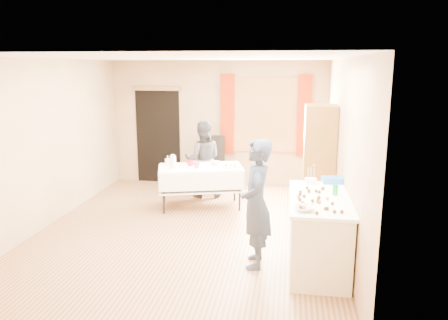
% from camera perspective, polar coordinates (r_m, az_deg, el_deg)
% --- Properties ---
extents(floor, '(4.50, 5.50, 0.02)m').
position_cam_1_polar(floor, '(6.89, -4.57, -9.07)').
color(floor, '#9E7047').
rests_on(floor, ground).
extents(ceiling, '(4.50, 5.50, 0.02)m').
position_cam_1_polar(ceiling, '(6.43, -4.97, 13.26)').
color(ceiling, white).
rests_on(ceiling, floor).
extents(wall_back, '(4.50, 0.02, 2.60)m').
position_cam_1_polar(wall_back, '(9.21, -0.82, 4.79)').
color(wall_back, tan).
rests_on(wall_back, floor).
extents(wall_front, '(4.50, 0.02, 2.60)m').
position_cam_1_polar(wall_front, '(3.98, -13.95, -5.51)').
color(wall_front, tan).
rests_on(wall_front, floor).
extents(wall_left, '(0.02, 5.50, 2.60)m').
position_cam_1_polar(wall_left, '(7.39, -22.10, 2.05)').
color(wall_left, tan).
rests_on(wall_left, floor).
extents(wall_right, '(0.02, 5.50, 2.60)m').
position_cam_1_polar(wall_right, '(6.41, 15.31, 1.09)').
color(wall_right, tan).
rests_on(wall_right, floor).
extents(window_frame, '(1.32, 0.06, 1.52)m').
position_cam_1_polar(window_frame, '(9.04, 5.44, 5.87)').
color(window_frame, olive).
rests_on(window_frame, wall_back).
extents(window_pane, '(1.20, 0.02, 1.40)m').
position_cam_1_polar(window_pane, '(9.02, 5.43, 5.86)').
color(window_pane, white).
rests_on(window_pane, wall_back).
extents(curtain_left, '(0.28, 0.06, 1.65)m').
position_cam_1_polar(curtain_left, '(9.07, 0.47, 5.95)').
color(curtain_left, '#972809').
rests_on(curtain_left, wall_back).
extents(curtain_right, '(0.28, 0.06, 1.65)m').
position_cam_1_polar(curtain_right, '(8.98, 10.42, 5.69)').
color(curtain_right, '#972809').
rests_on(curtain_right, wall_back).
extents(doorway, '(0.95, 0.04, 2.00)m').
position_cam_1_polar(doorway, '(9.52, -8.59, 3.07)').
color(doorway, black).
rests_on(doorway, floor).
extents(door_lintel, '(1.05, 0.06, 0.08)m').
position_cam_1_polar(door_lintel, '(9.39, -8.85, 9.20)').
color(door_lintel, olive).
rests_on(door_lintel, wall_back).
extents(cabinet, '(0.50, 0.60, 1.87)m').
position_cam_1_polar(cabinet, '(7.32, 12.28, -0.30)').
color(cabinet, brown).
rests_on(cabinet, floor).
extents(counter, '(0.73, 1.55, 0.91)m').
position_cam_1_polar(counter, '(5.64, 12.20, -9.20)').
color(counter, '#F0E4CA').
rests_on(counter, floor).
extents(party_table, '(1.62, 1.12, 0.75)m').
position_cam_1_polar(party_table, '(7.79, -3.07, -3.00)').
color(party_table, black).
rests_on(party_table, floor).
extents(chair, '(0.53, 0.53, 1.10)m').
position_cam_1_polar(chair, '(8.90, -1.30, -1.85)').
color(chair, black).
rests_on(chair, floor).
extents(girl, '(0.65, 0.48, 1.63)m').
position_cam_1_polar(girl, '(5.45, 4.23, -5.71)').
color(girl, '#232C44').
rests_on(girl, floor).
extents(woman, '(0.90, 0.80, 1.47)m').
position_cam_1_polar(woman, '(8.36, -2.78, 0.10)').
color(woman, black).
rests_on(woman, floor).
extents(soda_can, '(0.09, 0.09, 0.12)m').
position_cam_1_polar(soda_can, '(5.61, 14.33, -3.86)').
color(soda_can, '#00A029').
rests_on(soda_can, counter).
extents(mixing_bowl, '(0.37, 0.37, 0.06)m').
position_cam_1_polar(mixing_bowl, '(4.96, 10.44, -6.21)').
color(mixing_bowl, white).
rests_on(mixing_bowl, counter).
extents(foam_block, '(0.16, 0.12, 0.08)m').
position_cam_1_polar(foam_block, '(6.07, 11.26, -2.70)').
color(foam_block, white).
rests_on(foam_block, counter).
extents(blue_basket, '(0.32, 0.23, 0.08)m').
position_cam_1_polar(blue_basket, '(6.19, 14.07, -2.55)').
color(blue_basket, blue).
rests_on(blue_basket, counter).
extents(pitcher, '(0.15, 0.15, 0.22)m').
position_cam_1_polar(pitcher, '(7.57, -6.69, -0.30)').
color(pitcher, silver).
rests_on(pitcher, party_table).
extents(cup_red, '(0.18, 0.18, 0.11)m').
position_cam_1_polar(cup_red, '(7.75, -4.38, -0.37)').
color(cup_red, '#B11921').
rests_on(cup_red, party_table).
extents(cup_rainbow, '(0.22, 0.22, 0.12)m').
position_cam_1_polar(cup_rainbow, '(7.57, -3.58, -0.62)').
color(cup_rainbow, red).
rests_on(cup_rainbow, party_table).
extents(small_bowl, '(0.26, 0.26, 0.06)m').
position_cam_1_polar(small_bowl, '(7.85, -1.13, -0.37)').
color(small_bowl, white).
rests_on(small_bowl, party_table).
extents(pastry_tray, '(0.34, 0.31, 0.02)m').
position_cam_1_polar(pastry_tray, '(7.64, 0.88, -0.86)').
color(pastry_tray, white).
rests_on(pastry_tray, party_table).
extents(bottle, '(0.15, 0.15, 0.18)m').
position_cam_1_polar(bottle, '(7.83, -7.37, -0.06)').
color(bottle, white).
rests_on(bottle, party_table).
extents(cake_balls, '(0.50, 1.08, 0.04)m').
position_cam_1_polar(cake_balls, '(5.31, 11.71, -5.09)').
color(cake_balls, '#3F2314').
rests_on(cake_balls, counter).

